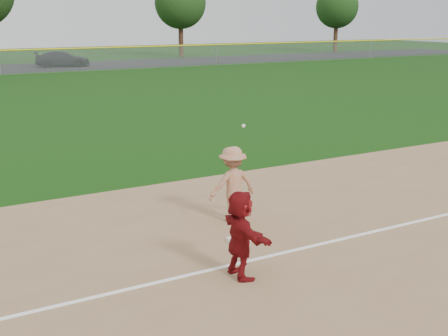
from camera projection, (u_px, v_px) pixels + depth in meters
name	position (u px, v px, depth m)	size (l,w,h in m)	color
ground	(257.00, 242.00, 12.14)	(160.00, 160.00, 0.00)	#123A0B
foul_line	(278.00, 254.00, 11.45)	(60.00, 0.10, 0.01)	white
first_base	(239.00, 240.00, 12.06)	(0.39, 0.39, 0.09)	white
base_runner	(241.00, 234.00, 10.28)	(1.55, 0.49, 1.67)	maroon
car_right	(62.00, 59.00, 53.59)	(2.06, 5.08, 1.47)	black
first_base_play	(233.00, 184.00, 13.12)	(1.17, 1.09, 2.46)	#969698
tree_3	(180.00, 3.00, 65.43)	(6.00, 6.00, 9.19)	#382014
tree_4	(337.00, 7.00, 74.27)	(5.60, 5.60, 8.67)	#3C2515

